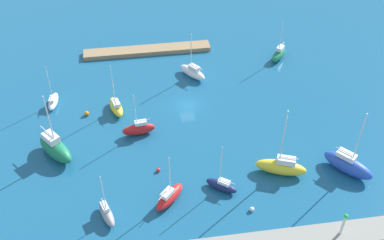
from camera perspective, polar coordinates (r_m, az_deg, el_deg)
water at (r=81.50m, az=-0.58°, el=1.77°), size 160.00×160.00×0.00m
pier_dock at (r=96.07m, az=-5.53°, el=8.55°), size 25.72×3.10×0.85m
harbor_beacon at (r=62.78m, az=18.20°, el=-11.92°), size 0.56×0.56×3.73m
sailboat_white_west_end at (r=84.81m, az=-16.72°, el=2.23°), size 1.99×4.92×7.88m
sailboat_green_lone_north at (r=74.15m, az=-16.49°, el=-3.34°), size 6.79×7.67×11.90m
sailboat_red_near_pier at (r=75.58m, az=-6.57°, el=-1.09°), size 5.47×2.02×8.06m
sailboat_yellow_along_channel at (r=70.02m, az=10.93°, el=-5.66°), size 7.81×4.70×11.97m
sailboat_gray_east_end at (r=64.60m, az=-10.48°, el=-11.24°), size 2.89×4.91×8.53m
sailboat_navy_by_breakwater at (r=67.12m, az=3.67°, el=-8.03°), size 4.76×4.05×8.30m
sailboat_blue_off_beacon at (r=72.72m, az=18.66°, el=-5.21°), size 6.92×7.46×11.46m
sailboat_white_lone_south at (r=88.02m, az=0.07°, el=5.95°), size 5.25×6.07×9.07m
sailboat_green_center_basin at (r=94.73m, az=10.65°, el=7.98°), size 4.73×5.14×8.31m
sailboat_red_far_south at (r=65.44m, az=-2.80°, el=-9.39°), size 5.15×5.37×8.38m
sailboat_yellow_far_north at (r=80.83m, az=-9.34°, el=1.65°), size 3.15×5.72×9.23m
mooring_buoy_orange at (r=81.23m, az=-12.86°, el=0.79°), size 0.84×0.84×0.84m
mooring_buoy_white at (r=65.33m, az=7.39°, el=-10.84°), size 0.67×0.67×0.67m
mooring_buoy_red at (r=69.86m, az=-4.18°, el=-6.17°), size 0.60×0.60×0.60m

